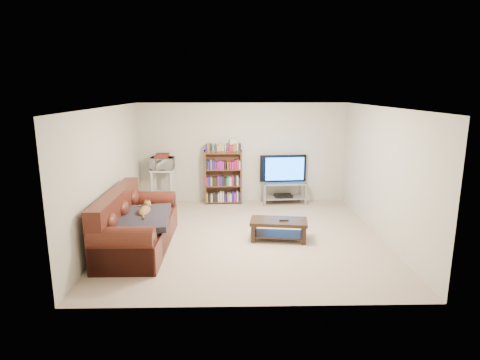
{
  "coord_description": "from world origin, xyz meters",
  "views": [
    {
      "loc": [
        -0.27,
        -7.12,
        2.7
      ],
      "look_at": [
        -0.1,
        0.4,
        1.0
      ],
      "focal_mm": 30.0,
      "sensor_mm": 36.0,
      "label": 1
    }
  ],
  "objects_px": {
    "tv_stand": "(283,189)",
    "bookshelf": "(223,176)",
    "sofa": "(133,228)",
    "coffee_table": "(279,226)"
  },
  "relations": [
    {
      "from": "sofa",
      "to": "coffee_table",
      "type": "xyz_separation_m",
      "value": [
        2.57,
        0.31,
        -0.08
      ]
    },
    {
      "from": "sofa",
      "to": "tv_stand",
      "type": "height_order",
      "value": "sofa"
    },
    {
      "from": "sofa",
      "to": "bookshelf",
      "type": "distance_m",
      "value": 3.18
    },
    {
      "from": "coffee_table",
      "to": "bookshelf",
      "type": "height_order",
      "value": "bookshelf"
    },
    {
      "from": "tv_stand",
      "to": "sofa",
      "type": "bearing_deg",
      "value": -142.11
    },
    {
      "from": "sofa",
      "to": "coffee_table",
      "type": "height_order",
      "value": "sofa"
    },
    {
      "from": "sofa",
      "to": "tv_stand",
      "type": "distance_m",
      "value": 4.02
    },
    {
      "from": "coffee_table",
      "to": "sofa",
      "type": "bearing_deg",
      "value": -165.45
    },
    {
      "from": "tv_stand",
      "to": "bookshelf",
      "type": "relative_size",
      "value": 0.84
    },
    {
      "from": "tv_stand",
      "to": "bookshelf",
      "type": "distance_m",
      "value": 1.49
    }
  ]
}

